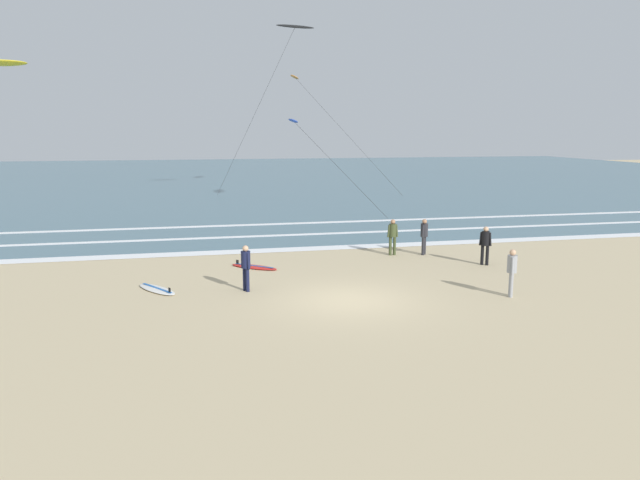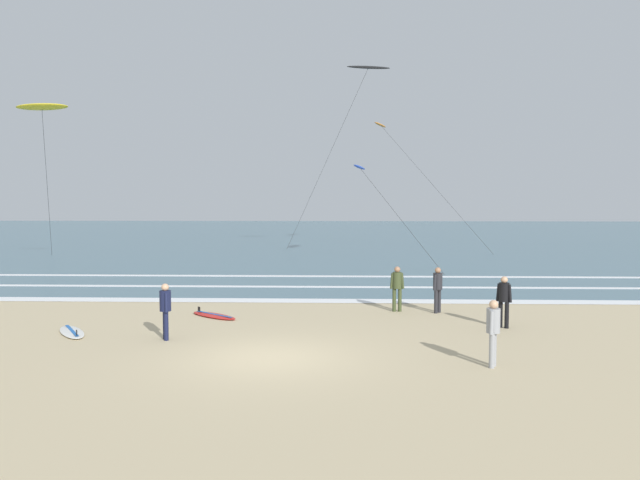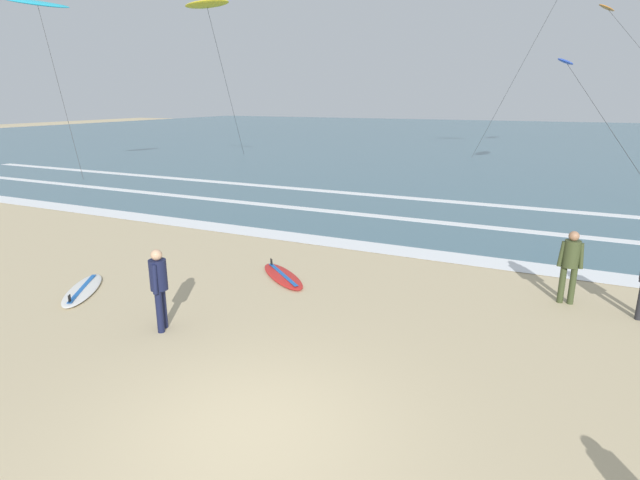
# 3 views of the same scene
# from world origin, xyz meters

# --- Properties ---
(ground_plane) EXTENTS (160.00, 160.00, 0.00)m
(ground_plane) POSITION_xyz_m (0.00, 0.00, 0.00)
(ground_plane) COLOR tan
(ocean_surface) EXTENTS (140.00, 90.00, 0.01)m
(ocean_surface) POSITION_xyz_m (0.00, 53.35, 0.01)
(ocean_surface) COLOR #476B7A
(ocean_surface) RESTS_ON ground
(wave_foam_shoreline) EXTENTS (44.87, 0.99, 0.01)m
(wave_foam_shoreline) POSITION_xyz_m (0.10, 8.75, 0.01)
(wave_foam_shoreline) COLOR white
(wave_foam_shoreline) RESTS_ON ocean_surface
(wave_foam_mid_break) EXTENTS (58.37, 0.52, 0.01)m
(wave_foam_mid_break) POSITION_xyz_m (1.74, 12.65, 0.01)
(wave_foam_mid_break) COLOR white
(wave_foam_mid_break) RESTS_ON ocean_surface
(wave_foam_outer_break) EXTENTS (59.40, 0.61, 0.01)m
(wave_foam_outer_break) POSITION_xyz_m (-0.11, 16.55, 0.01)
(wave_foam_outer_break) COLOR white
(wave_foam_outer_break) RESTS_ON ocean_surface
(surfer_right_near) EXTENTS (0.32, 0.50, 1.60)m
(surfer_right_near) POSITION_xyz_m (-3.17, 1.90, 0.96)
(surfer_right_near) COLOR #141938
(surfer_right_near) RESTS_ON ground
(surfer_mid_group) EXTENTS (0.51, 0.32, 1.60)m
(surfer_mid_group) POSITION_xyz_m (3.75, 6.60, 0.96)
(surfer_mid_group) COLOR #384223
(surfer_mid_group) RESTS_ON ground
(surfboard_left_pile) EXTENTS (2.00, 1.81, 0.25)m
(surfboard_left_pile) POSITION_xyz_m (-2.52, 5.37, 0.05)
(surfboard_left_pile) COLOR red
(surfboard_left_pile) RESTS_ON ground
(surfboard_right_spare) EXTENTS (1.64, 2.09, 0.25)m
(surfboard_right_spare) POSITION_xyz_m (-6.18, 2.62, 0.05)
(surfboard_right_spare) COLOR silver
(surfboard_right_spare) RESTS_ON ground
(kite_blue_high_left) EXTENTS (4.80, 11.78, 6.38)m
(kite_blue_high_left) POSITION_xyz_m (3.02, 27.42, 6.12)
(kite_blue_high_left) COLOR blue
(kite_blue_high_left) RESTS_ON ground
(kite_cyan_high_right) EXTENTS (2.18, 3.29, 9.02)m
(kite_cyan_high_right) POSITION_xyz_m (-21.22, 14.00, 8.77)
(kite_cyan_high_right) COLOR #23A8C6
(kite_cyan_high_right) RESTS_ON ground
(kite_orange_mid_center) EXTENTS (8.47, 10.25, 10.50)m
(kite_orange_mid_center) POSITION_xyz_m (5.13, 38.30, 10.21)
(kite_orange_mid_center) COLOR orange
(kite_orange_mid_center) RESTS_ON ground
(kite_yellow_far_left) EXTENTS (5.36, 9.21, 9.38)m
(kite_yellow_far_left) POSITION_xyz_m (-15.11, 19.67, 9.10)
(kite_yellow_far_left) COLOR yellow
(kite_yellow_far_left) RESTS_ON ground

